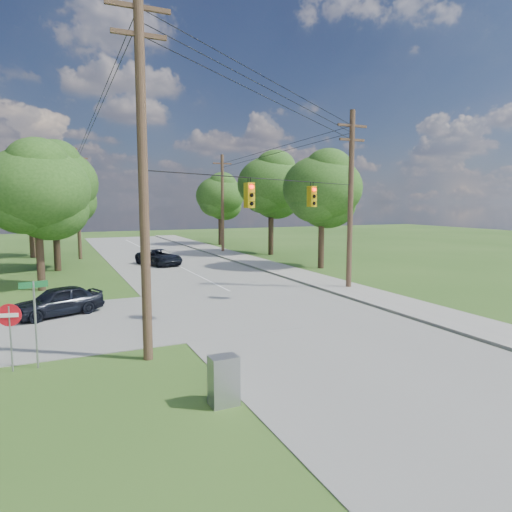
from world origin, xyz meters
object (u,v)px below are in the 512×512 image
pole_ne (351,197)px  pole_north_w (78,203)px  pole_sw (143,169)px  car_cross_dark (58,301)px  do_not_enter_sign (10,322)px  pole_north_e (222,203)px  car_main_north (159,257)px  control_cabinet (224,381)px

pole_ne → pole_north_w: size_ratio=1.05×
pole_sw → car_cross_dark: size_ratio=3.03×
car_cross_dark → do_not_enter_sign: size_ratio=1.86×
pole_north_e → car_main_north: (-8.21, -7.17, -4.46)m
control_cabinet → do_not_enter_sign: size_ratio=0.61×
pole_ne → car_main_north: size_ratio=2.27×
pole_north_e → car_main_north: pole_north_e is taller
car_cross_dark → pole_ne: bearing=68.4°
pole_sw → do_not_enter_sign: size_ratio=5.63×
pole_sw → pole_ne: bearing=29.4°
control_cabinet → car_cross_dark: bearing=106.1°
pole_north_w → do_not_enter_sign: 29.45m
pole_ne → control_cabinet: pole_ne is taller
pole_ne → do_not_enter_sign: size_ratio=4.93×
pole_ne → control_cabinet: bearing=-136.2°
pole_north_e → car_cross_dark: pole_north_e is taller
pole_sw → pole_ne: pole_sw is taller
pole_north_e → pole_ne: bearing=-90.0°
pole_north_e → control_cabinet: bearing=-110.1°
control_cabinet → pole_north_e: bearing=68.5°
do_not_enter_sign → pole_north_e: bearing=72.0°
pole_ne → pole_north_e: size_ratio=1.05×
car_cross_dark → control_cabinet: car_cross_dark is taller
pole_sw → car_cross_dark: bearing=109.2°
pole_north_w → control_cabinet: (1.50, -33.87, -4.48)m
pole_ne → car_main_north: pole_ne is taller
pole_north_w → car_main_north: 10.18m
pole_north_w → car_cross_dark: pole_north_w is taller
pole_ne → car_cross_dark: bearing=-179.6°
car_cross_dark → do_not_enter_sign: bearing=-33.7°
pole_sw → car_cross_dark: pole_sw is taller
car_main_north → control_cabinet: car_main_north is taller
car_main_north → pole_north_w: bearing=107.9°
pole_sw → car_main_north: (5.29, 22.43, -5.56)m
control_cabinet → do_not_enter_sign: 7.14m
pole_ne → pole_north_w: (-13.90, 22.00, -0.34)m
car_main_north → do_not_enter_sign: bearing=-133.6°
pole_ne → pole_north_e: pole_ne is taller
pole_north_w → do_not_enter_sign: bearing=-97.1°
pole_north_w → car_main_north: pole_north_w is taller
car_cross_dark → pole_north_e: bearing=121.9°
pole_north_e → pole_north_w: (-13.90, 0.00, 0.00)m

